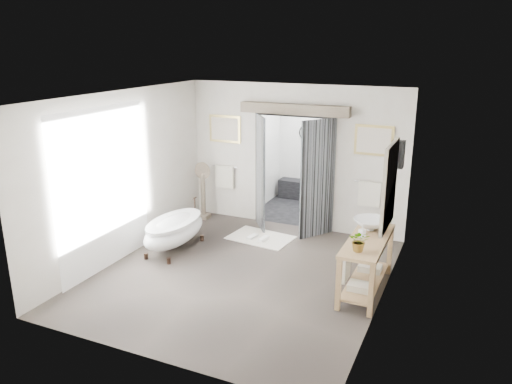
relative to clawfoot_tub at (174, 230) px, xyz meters
The scene contains 13 objects.
ground_plane 1.65m from the clawfoot_tub, 15.32° to the right, with size 5.00×5.00×0.00m, color #4D433C.
room_shell 2.18m from the clawfoot_tub, 19.84° to the right, with size 4.52×5.02×2.91m.
shower_room 3.92m from the clawfoot_tub, 66.51° to the left, with size 2.22×2.01×2.51m.
back_wall_dressing 2.71m from the clawfoot_tub, 50.64° to the left, with size 3.82×0.74×2.52m.
clawfoot_tub is the anchor object (origin of this frame).
vanity 3.51m from the clawfoot_tub, ahead, with size 0.57×1.60×0.85m.
pedestal_mirror 1.76m from the clawfoot_tub, 102.33° to the left, with size 0.37×0.24×1.24m.
rug 1.72m from the clawfoot_tub, 43.54° to the left, with size 1.20×0.80×0.01m, color silver.
slippers 1.64m from the clawfoot_tub, 41.39° to the left, with size 0.39×0.28×0.05m.
basin 3.53m from the clawfoot_tub, ahead, with size 0.54×0.54×0.18m, color white.
plant 3.62m from the clawfoot_tub, 10.51° to the right, with size 0.28×0.25×0.32m, color gray.
soap_bottle_a 3.47m from the clawfoot_tub, ahead, with size 0.08×0.09×0.19m, color gray.
soap_bottle_b 3.59m from the clawfoot_tub, ahead, with size 0.14×0.14×0.18m, color gray.
Camera 1 is at (3.26, -6.72, 3.68)m, focal length 35.00 mm.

